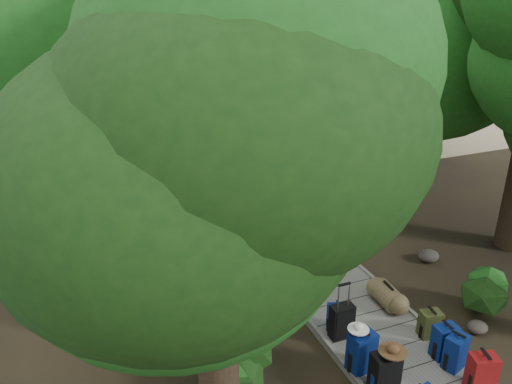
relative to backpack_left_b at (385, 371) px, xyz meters
name	(u,v)px	position (x,y,z in m)	size (l,w,h in m)	color
ground	(310,269)	(0.72, 3.74, -0.50)	(120.00, 120.00, 0.00)	#302818
sand_beach	(161,112)	(0.72, 19.74, -0.49)	(40.00, 22.00, 0.02)	tan
boardwalk	(291,246)	(0.72, 4.74, -0.44)	(2.00, 12.00, 0.12)	slate
backpack_left_b	(385,371)	(0.00, 0.00, 0.00)	(0.41, 0.29, 0.75)	black
backpack_left_c	(362,350)	(-0.06, 0.53, 0.01)	(0.41, 0.29, 0.77)	navy
backpack_left_d	(337,317)	(0.11, 1.55, -0.11)	(0.35, 0.26, 0.54)	navy
backpack_right_a	(482,372)	(1.37, -0.53, -0.02)	(0.39, 0.28, 0.71)	maroon
backpack_right_b	(456,350)	(1.37, 0.01, -0.05)	(0.37, 0.26, 0.66)	navy
backpack_right_c	(445,340)	(1.39, 0.28, -0.05)	(0.38, 0.27, 0.65)	navy
backpack_right_d	(430,323)	(1.52, 0.79, -0.10)	(0.36, 0.26, 0.55)	#353D18
duffel_right_khaki	(387,296)	(1.37, 1.83, -0.17)	(0.42, 0.63, 0.42)	brown
suitcase_on_boardwalk	(342,321)	(0.07, 1.35, -0.06)	(0.41, 0.23, 0.63)	black
lone_suitcase_on_sand	(213,149)	(1.06, 12.02, -0.19)	(0.37, 0.21, 0.58)	black
hat_brown	(393,348)	(0.07, -0.03, 0.44)	(0.43, 0.43, 0.13)	#51351E
hat_white	(359,326)	(-0.13, 0.58, 0.45)	(0.34, 0.34, 0.11)	silver
kayak	(122,142)	(-1.86, 14.50, -0.30)	(0.77, 3.51, 0.35)	#B52A0F
sun_lounger	(271,133)	(3.80, 12.99, -0.14)	(0.68, 2.10, 0.68)	silver
tree_right_c	(413,61)	(3.97, 5.09, 3.69)	(4.84, 4.84, 8.38)	black
tree_right_d	(424,18)	(6.53, 7.98, 4.43)	(5.37, 5.37, 9.85)	black
tree_right_e	(348,11)	(5.16, 10.04, 4.56)	(5.61, 5.61, 10.10)	black
tree_left_a	(214,238)	(-2.68, -0.32, 2.94)	(4.12, 4.12, 6.87)	black
tree_left_b	(43,118)	(-4.21, 3.38, 3.48)	(4.42, 4.42, 7.96)	black
tree_left_c	(114,67)	(-2.73, 6.62, 3.70)	(4.83, 4.83, 8.40)	black
tree_back_a	(121,17)	(-0.89, 18.59, 4.06)	(5.27, 5.27, 9.12)	black
tree_back_b	(200,18)	(2.82, 19.22, 3.89)	(4.92, 4.92, 8.78)	black
tree_back_c	(266,12)	(6.01, 18.87, 4.13)	(5.14, 5.14, 9.26)	black
tree_back_d	(15,38)	(-5.22, 18.70, 3.32)	(4.58, 4.58, 7.64)	black
palm_right_a	(326,54)	(3.90, 9.12, 3.37)	(4.54, 4.54, 7.73)	#154613
palm_right_b	(285,22)	(5.30, 15.13, 3.92)	(4.58, 4.58, 8.84)	#154613
palm_right_c	(224,43)	(2.92, 16.05, 3.09)	(4.51, 4.51, 7.18)	#154613
palm_left_a	(47,76)	(-4.15, 10.93, 2.93)	(4.31, 4.31, 6.86)	#154613
rock_left_b	(249,350)	(-1.55, 1.63, -0.40)	(0.36, 0.32, 0.20)	#4C473F
rock_left_c	(238,256)	(-0.68, 4.58, -0.33)	(0.60, 0.54, 0.33)	#4C473F
rock_left_d	(178,234)	(-1.66, 6.34, -0.42)	(0.27, 0.24, 0.15)	#4C473F
rock_right_a	(477,327)	(2.52, 0.66, -0.39)	(0.38, 0.34, 0.21)	#4C473F
rock_right_b	(429,256)	(3.39, 3.04, -0.37)	(0.48, 0.43, 0.26)	#4C473F
rock_right_c	(348,223)	(2.62, 5.24, -0.41)	(0.33, 0.30, 0.18)	#4C473F
shrub_left_a	(239,362)	(-1.97, 0.96, 0.03)	(1.17, 1.17, 1.06)	#1B4F17
shrub_left_b	(200,254)	(-1.58, 4.52, -0.04)	(1.02, 1.02, 0.92)	#1B4F17
shrub_left_c	(161,195)	(-1.71, 7.89, 0.04)	(1.20, 1.20, 1.08)	#1B4F17
shrub_right_a	(487,294)	(3.05, 1.03, -0.05)	(0.98, 0.98, 0.88)	#1B4F17
shrub_right_b	(362,193)	(3.38, 5.83, 0.10)	(1.32, 1.32, 1.19)	#1B4F17
shrub_right_c	(278,168)	(2.34, 9.09, -0.12)	(0.84, 0.84, 0.76)	#1B4F17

